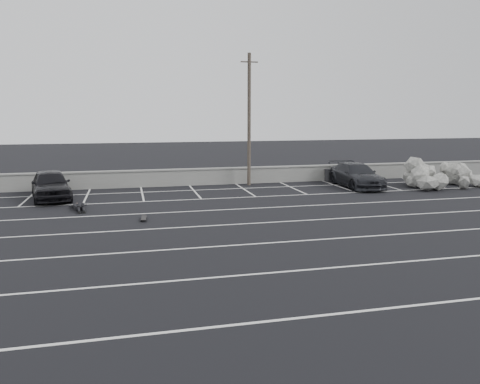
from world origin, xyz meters
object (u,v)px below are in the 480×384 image
object	(u,v)px
trash_bin	(328,175)
person	(78,205)
utility_pole	(249,120)
skateboard	(144,218)
car_right	(356,175)
riprap_pile	(437,177)
car_left	(51,185)

from	to	relation	value
trash_bin	person	world-z (taller)	trash_bin
utility_pole	skateboard	distance (m)	11.67
utility_pole	car_right	bearing A→B (deg)	-19.99
person	skateboard	world-z (taller)	person
car_right	utility_pole	xyz separation A→B (m)	(-6.26, 2.28, 3.39)
trash_bin	riprap_pile	xyz separation A→B (m)	(5.75, -3.54, 0.13)
trash_bin	car_right	bearing A→B (deg)	-76.34
riprap_pile	skateboard	size ratio (longest dim) A/B	6.10
riprap_pile	person	distance (m)	21.28
riprap_pile	car_left	bearing A→B (deg)	177.97
trash_bin	person	bearing A→B (deg)	-159.24
utility_pole	trash_bin	bearing A→B (deg)	4.08
trash_bin	riprap_pile	world-z (taller)	riprap_pile
trash_bin	skateboard	world-z (taller)	trash_bin
trash_bin	person	xyz separation A→B (m)	(-15.40, -5.84, -0.20)
car_left	riprap_pile	distance (m)	22.82
utility_pole	skateboard	size ratio (longest dim) A/B	9.72
car_left	skateboard	distance (m)	7.73
skateboard	trash_bin	bearing A→B (deg)	40.17
car_left	trash_bin	distance (m)	17.27
car_left	riprap_pile	size ratio (longest dim) A/B	0.90
car_right	person	world-z (taller)	car_right
car_left	person	distance (m)	3.56
car_right	skateboard	size ratio (longest dim) A/B	6.00
car_left	trash_bin	bearing A→B (deg)	-2.45
utility_pole	skateboard	xyz separation A→B (m)	(-6.87, -8.52, -4.04)
car_right	skateboard	bearing A→B (deg)	-152.46
utility_pole	person	size ratio (longest dim) A/B	3.49
skateboard	utility_pole	bearing A→B (deg)	55.72
car_right	person	size ratio (longest dim) A/B	2.15
car_right	skateboard	distance (m)	14.56
car_left	trash_bin	world-z (taller)	car_left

